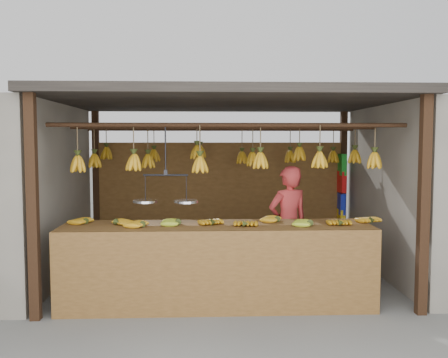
{
  "coord_description": "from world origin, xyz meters",
  "views": [
    {
      "loc": [
        -0.29,
        -6.54,
        1.82
      ],
      "look_at": [
        0.0,
        0.3,
        1.3
      ],
      "focal_mm": 40.0,
      "sensor_mm": 36.0,
      "label": 1
    }
  ],
  "objects": [
    {
      "name": "hanging_bananas",
      "position": [
        -0.0,
        0.0,
        1.6
      ],
      "size": [
        3.62,
        2.22,
        0.4
      ],
      "color": "#B88013",
      "rests_on": "ground"
    },
    {
      "name": "bag_bundles",
      "position": [
        1.94,
        1.35,
        0.99
      ],
      "size": [
        0.08,
        0.26,
        1.23
      ],
      "color": "#199926",
      "rests_on": "ground"
    },
    {
      "name": "vendor",
      "position": [
        0.8,
        -0.28,
        0.75
      ],
      "size": [
        0.64,
        0.53,
        1.51
      ],
      "primitive_type": "imported",
      "rotation": [
        0.0,
        0.0,
        3.5
      ],
      "color": "#BF3333",
      "rests_on": "ground"
    },
    {
      "name": "counter",
      "position": [
        -0.13,
        -1.23,
        0.71
      ],
      "size": [
        3.58,
        0.78,
        0.96
      ],
      "color": "brown",
      "rests_on": "ground"
    },
    {
      "name": "ground",
      "position": [
        0.0,
        0.0,
        0.0
      ],
      "size": [
        80.0,
        80.0,
        0.0
      ],
      "primitive_type": "plane",
      "color": "#5B5B57"
    },
    {
      "name": "balance_scale",
      "position": [
        -0.7,
        -1.0,
        1.2
      ],
      "size": [
        0.73,
        0.3,
        0.87
      ],
      "color": "black",
      "rests_on": "ground"
    },
    {
      "name": "stall",
      "position": [
        0.0,
        0.33,
        1.97
      ],
      "size": [
        4.3,
        3.3,
        2.4
      ],
      "color": "black",
      "rests_on": "ground"
    }
  ]
}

